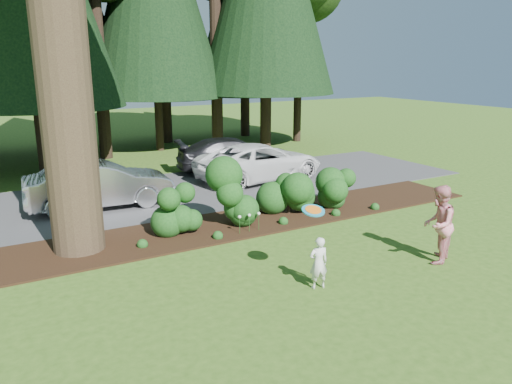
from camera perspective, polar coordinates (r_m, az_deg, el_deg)
The scene contains 11 objects.
ground at distance 12.04m, azimuth 6.13°, elevation -7.79°, with size 80.00×80.00×0.00m, color #2F5117.
mulch_bed at distance 14.61m, azimuth -1.37°, elevation -3.47°, with size 16.00×2.50×0.05m, color black.
driveway at distance 18.30m, azimuth -7.76°, elevation 0.16°, with size 22.00×6.00×0.03m, color #38383A.
shrub_row at distance 14.66m, azimuth 1.46°, elevation -0.21°, with size 6.53×1.60×1.61m.
lily_cluster at distance 13.61m, azimuth -0.78°, elevation -2.76°, with size 0.69×0.09×0.57m.
car_silver_wagon at distance 16.64m, azimuth -17.38°, elevation 0.84°, with size 1.59×4.57×1.51m, color #B3B3B8.
car_white_suv at distance 19.61m, azimuth 0.45°, elevation 3.49°, with size 2.39×5.18×1.44m, color silver.
car_dark_suv at distance 21.28m, azimuth -2.62°, elevation 4.31°, with size 1.95×4.80×1.39m, color black.
child at distance 10.47m, azimuth 7.16°, elevation -8.05°, with size 0.41×0.27×1.12m, color silver.
adult at distance 12.34m, azimuth 20.12°, elevation -3.49°, with size 0.90×0.70×1.85m, color red.
frisbee at distance 10.15m, azimuth 6.56°, elevation -2.09°, with size 0.48×0.47×0.17m.
Camera 1 is at (-6.62, -8.93, 4.62)m, focal length 35.00 mm.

